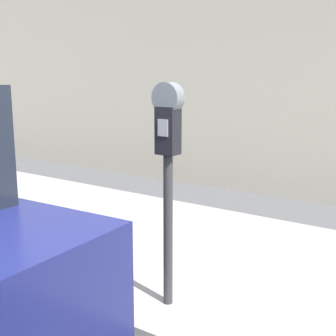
# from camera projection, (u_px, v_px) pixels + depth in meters

# --- Properties ---
(sidewalk) EXTENTS (24.00, 2.80, 0.13)m
(sidewalk) POSITION_uv_depth(u_px,v_px,m) (279.00, 280.00, 4.05)
(sidewalk) COLOR #9E9B96
(sidewalk) RESTS_ON ground_plane
(parking_meter) EXTENTS (0.22, 0.12, 1.63)m
(parking_meter) POSITION_uv_depth(u_px,v_px,m) (168.00, 157.00, 3.28)
(parking_meter) COLOR #2D2D30
(parking_meter) RESTS_ON sidewalk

